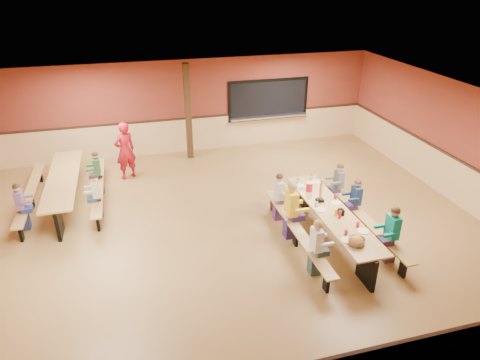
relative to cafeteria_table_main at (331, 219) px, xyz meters
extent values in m
plane|color=brown|center=(-2.07, 1.06, -0.53)|extent=(12.00, 12.00, 0.00)
cube|color=maroon|center=(-2.07, 6.06, 0.97)|extent=(12.00, 0.04, 3.00)
cube|color=maroon|center=(-2.07, -3.94, 0.97)|extent=(12.00, 0.04, 3.00)
cube|color=maroon|center=(3.93, 1.06, 0.97)|extent=(0.04, 10.00, 3.00)
cube|color=white|center=(-2.07, 1.06, 2.47)|extent=(12.00, 10.00, 0.04)
cube|color=black|center=(0.53, 6.03, 1.02)|extent=(2.60, 0.06, 1.20)
cube|color=silver|center=(0.53, 5.94, 0.45)|extent=(2.70, 0.28, 0.06)
cube|color=#322110|center=(-2.27, 5.46, 0.97)|extent=(0.18, 0.18, 3.00)
cube|color=#A97F43|center=(0.00, 0.00, 0.19)|extent=(0.75, 3.60, 0.04)
cube|color=black|center=(0.00, -1.55, -0.18)|extent=(0.08, 0.60, 0.70)
cube|color=black|center=(0.00, 1.55, -0.18)|extent=(0.08, 0.60, 0.70)
cube|color=#A97F43|center=(-0.82, 0.00, -0.09)|extent=(0.26, 3.60, 0.04)
cube|color=black|center=(-0.82, 0.00, -0.32)|extent=(0.06, 0.18, 0.41)
cube|color=#A97F43|center=(0.83, 0.00, -0.09)|extent=(0.26, 3.60, 0.04)
cube|color=black|center=(0.83, 0.00, -0.32)|extent=(0.06, 0.18, 0.41)
cube|color=#A97F43|center=(-5.86, 3.31, 0.19)|extent=(0.75, 3.60, 0.04)
cube|color=black|center=(-5.86, 1.76, -0.18)|extent=(0.08, 0.60, 0.70)
cube|color=black|center=(-5.86, 4.86, -0.18)|extent=(0.08, 0.60, 0.70)
cube|color=#A97F43|center=(-6.69, 3.31, -0.09)|extent=(0.26, 3.60, 0.04)
cube|color=black|center=(-6.69, 3.31, -0.32)|extent=(0.06, 0.18, 0.41)
cube|color=#A97F43|center=(-5.04, 3.31, -0.09)|extent=(0.26, 3.60, 0.04)
cube|color=black|center=(-5.04, 3.31, -0.32)|extent=(0.06, 0.18, 0.41)
imported|color=#A91320|center=(-4.27, 4.46, 0.32)|extent=(0.73, 0.63, 1.68)
cylinder|color=red|center=(-0.12, 1.00, 0.32)|extent=(0.16, 0.16, 0.22)
cube|color=black|center=(0.10, -0.19, 0.28)|extent=(0.10, 0.14, 0.13)
cylinder|color=yellow|center=(-0.03, -0.20, 0.30)|extent=(0.06, 0.06, 0.17)
cylinder|color=#B2140F|center=(0.01, -0.32, 0.30)|extent=(0.06, 0.06, 0.17)
cube|color=black|center=(-0.09, 0.47, 0.24)|extent=(0.16, 0.16, 0.06)
cube|color=#A97F43|center=(-0.09, 0.47, 0.52)|extent=(0.02, 0.09, 0.50)
camera|label=1|loc=(-4.05, -7.25, 4.97)|focal=32.00mm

